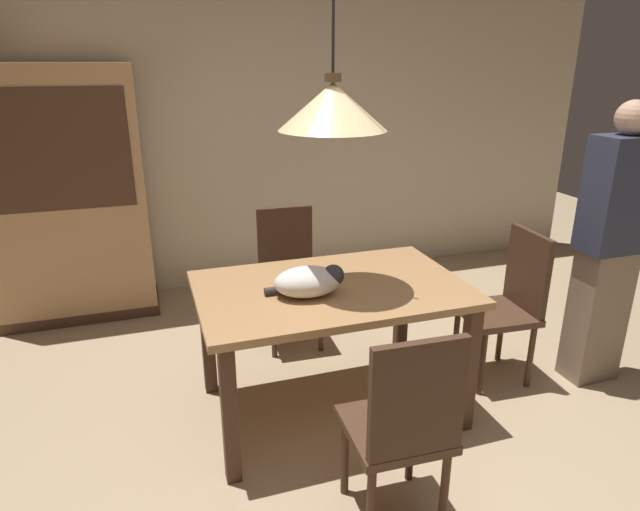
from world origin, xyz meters
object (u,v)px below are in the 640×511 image
Objects in this scene: cat_sleeping at (310,281)px; person_standing at (609,248)px; chair_right_side at (509,300)px; pendant_lamp at (333,106)px; chair_far_back at (289,270)px; hutch_bookcase at (67,202)px; chair_near_front at (404,424)px; dining_table at (331,303)px.

cat_sleeping is 0.23× the size of person_standing.
pendant_lamp is (-1.13, 0.01, 1.15)m from chair_right_side.
pendant_lamp is at bearing -90.23° from chair_far_back.
pendant_lamp is (0.14, 0.08, 0.84)m from cat_sleeping.
pendant_lamp is 0.70× the size of hutch_bookcase.
cat_sleeping is 0.21× the size of hutch_bookcase.
hutch_bookcase reaches higher than chair_right_side.
person_standing reaches higher than chair_right_side.
chair_near_front is 0.72× the size of pendant_lamp.
dining_table is 3.58× the size of cat_sleeping.
chair_right_side is at bearing -0.26° from dining_table.
chair_near_front is at bearing -90.21° from chair_far_back.
pendant_lamp is 2.39m from hutch_bookcase.
chair_right_side is 3.12m from hutch_bookcase.
chair_near_front reaches higher than dining_table.
pendant_lamp is (-0.00, 0.00, 1.01)m from dining_table.
chair_far_back is 0.56× the size of person_standing.
pendant_lamp is at bearing 30.06° from cat_sleeping.
dining_table is 0.89m from chair_near_front.
dining_table is 1.14m from chair_right_side.
hutch_bookcase is at bearing 148.32° from chair_far_back.
chair_far_back is at bearing 89.77° from pendant_lamp.
cat_sleeping is (-1.27, -0.08, 0.32)m from chair_right_side.
chair_right_side is 0.72× the size of pendant_lamp.
chair_far_back and chair_near_front have the same top height.
chair_right_side is (1.13, 0.87, 0.00)m from chair_near_front.
chair_right_side is at bearing 37.67° from chair_near_front.
chair_near_front is 1.45m from pendant_lamp.
cat_sleeping is at bearing 99.90° from chair_near_front.
person_standing is (0.51, -0.18, 0.33)m from chair_right_side.
person_standing reaches higher than chair_near_front.
chair_near_front is at bearing -90.19° from dining_table.
chair_right_side is 1.61m from pendant_lamp.
chair_far_back is 1.76m from chair_near_front.
dining_table is 1.51× the size of chair_near_front.
pendant_lamp reaches higher than cat_sleeping.
person_standing is at bearing -19.21° from chair_right_side.
chair_near_front is 1.81m from person_standing.
chair_far_back is at bearing -31.68° from hutch_bookcase.
chair_far_back is 0.72× the size of pendant_lamp.
chair_near_front is at bearing -80.10° from cat_sleeping.
chair_right_side is at bearing 3.47° from cat_sleeping.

